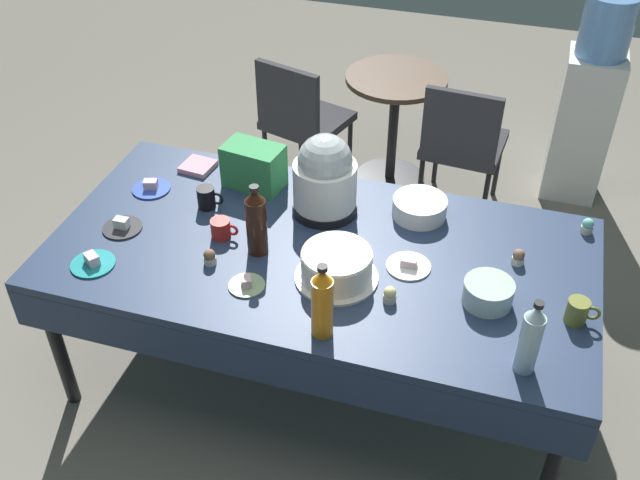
{
  "coord_description": "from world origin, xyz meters",
  "views": [
    {
      "loc": [
        0.67,
        -2.19,
        2.63
      ],
      "look_at": [
        0.0,
        0.0,
        0.8
      ],
      "focal_mm": 41.09,
      "sensor_mm": 36.0,
      "label": 1
    }
  ],
  "objects": [
    {
      "name": "ground",
      "position": [
        0.0,
        0.0,
        0.0
      ],
      "size": [
        9.0,
        9.0,
        0.0
      ],
      "primitive_type": "plane",
      "color": "slate"
    },
    {
      "name": "potluck_table",
      "position": [
        0.0,
        0.0,
        0.69
      ],
      "size": [
        2.2,
        1.1,
        0.75
      ],
      "color": "navy",
      "rests_on": "ground"
    },
    {
      "name": "frosted_layer_cake",
      "position": [
        0.11,
        -0.15,
        0.81
      ],
      "size": [
        0.32,
        0.32,
        0.13
      ],
      "color": "silver",
      "rests_on": "potluck_table"
    },
    {
      "name": "slow_cooker",
      "position": [
        -0.06,
        0.26,
        0.92
      ],
      "size": [
        0.28,
        0.28,
        0.37
      ],
      "color": "black",
      "rests_on": "potluck_table"
    },
    {
      "name": "glass_salad_bowl",
      "position": [
        0.68,
        -0.11,
        0.8
      ],
      "size": [
        0.19,
        0.19,
        0.09
      ],
      "primitive_type": "cylinder",
      "color": "#B2C6BC",
      "rests_on": "potluck_table"
    },
    {
      "name": "ceramic_snack_bowl",
      "position": [
        0.34,
        0.35,
        0.79
      ],
      "size": [
        0.23,
        0.23,
        0.08
      ],
      "primitive_type": "cylinder",
      "color": "silver",
      "rests_on": "potluck_table"
    },
    {
      "name": "dessert_plate_teal",
      "position": [
        -0.83,
        -0.35,
        0.76
      ],
      "size": [
        0.18,
        0.18,
        0.05
      ],
      "color": "teal",
      "rests_on": "potluck_table"
    },
    {
      "name": "dessert_plate_sage",
      "position": [
        -0.2,
        -0.29,
        0.76
      ],
      "size": [
        0.14,
        0.14,
        0.04
      ],
      "color": "#8CA87F",
      "rests_on": "potluck_table"
    },
    {
      "name": "dessert_plate_charcoal",
      "position": [
        -0.83,
        -0.11,
        0.76
      ],
      "size": [
        0.17,
        0.17,
        0.05
      ],
      "color": "#2D2D33",
      "rests_on": "potluck_table"
    },
    {
      "name": "dessert_plate_white",
      "position": [
        0.36,
        -0.0,
        0.76
      ],
      "size": [
        0.18,
        0.18,
        0.04
      ],
      "color": "white",
      "rests_on": "potluck_table"
    },
    {
      "name": "dessert_plate_cobalt",
      "position": [
        -0.85,
        0.19,
        0.76
      ],
      "size": [
        0.17,
        0.17,
        0.05
      ],
      "color": "#2D4CB2",
      "rests_on": "potluck_table"
    },
    {
      "name": "cupcake_vanilla",
      "position": [
        -0.24,
        0.47,
        0.78
      ],
      "size": [
        0.05,
        0.05,
        0.07
      ],
      "color": "beige",
      "rests_on": "potluck_table"
    },
    {
      "name": "cupcake_lemon",
      "position": [
        0.77,
        0.15,
        0.78
      ],
      "size": [
        0.05,
        0.05,
        0.07
      ],
      "color": "beige",
      "rests_on": "potluck_table"
    },
    {
      "name": "cupcake_mint",
      "position": [
        1.03,
        0.44,
        0.78
      ],
      "size": [
        0.05,
        0.05,
        0.07
      ],
      "color": "beige",
      "rests_on": "potluck_table"
    },
    {
      "name": "cupcake_cocoa",
      "position": [
        0.34,
        -0.21,
        0.78
      ],
      "size": [
        0.05,
        0.05,
        0.07
      ],
      "color": "beige",
      "rests_on": "potluck_table"
    },
    {
      "name": "cupcake_berry",
      "position": [
        -0.39,
        -0.21,
        0.78
      ],
      "size": [
        0.05,
        0.05,
        0.07
      ],
      "color": "beige",
      "rests_on": "potluck_table"
    },
    {
      "name": "soda_bottle_orange_juice",
      "position": [
        0.14,
        -0.44,
        0.89
      ],
      "size": [
        0.08,
        0.08,
        0.31
      ],
      "color": "orange",
      "rests_on": "potluck_table"
    },
    {
      "name": "soda_bottle_water",
      "position": [
        0.84,
        -0.4,
        0.89
      ],
      "size": [
        0.07,
        0.07,
        0.3
      ],
      "color": "silver",
      "rests_on": "potluck_table"
    },
    {
      "name": "soda_bottle_cola",
      "position": [
        -0.24,
        -0.08,
        0.9
      ],
      "size": [
        0.08,
        0.08,
        0.32
      ],
      "color": "#33190F",
      "rests_on": "potluck_table"
    },
    {
      "name": "coffee_mug_olive",
      "position": [
        1.0,
        -0.12,
        0.8
      ],
      "size": [
        0.12,
        0.08,
        0.1
      ],
      "color": "olive",
      "rests_on": "potluck_table"
    },
    {
      "name": "coffee_mug_black",
      "position": [
        -0.55,
        0.14,
        0.8
      ],
      "size": [
        0.12,
        0.08,
        0.1
      ],
      "color": "black",
      "rests_on": "potluck_table"
    },
    {
      "name": "coffee_mug_red",
      "position": [
        -0.41,
        -0.04,
        0.79
      ],
      "size": [
        0.12,
        0.08,
        0.08
      ],
      "color": "#B2231E",
      "rests_on": "potluck_table"
    },
    {
      "name": "soda_carton",
      "position": [
        -0.42,
        0.36,
        0.85
      ],
      "size": [
        0.28,
        0.2,
        0.2
      ],
      "primitive_type": "cube",
      "rotation": [
        0.0,
        0.0,
        -0.15
      ],
      "color": "#338C4C",
      "rests_on": "potluck_table"
    },
    {
      "name": "paper_napkin_stack",
      "position": [
        -0.72,
        0.41,
        0.76
      ],
      "size": [
        0.15,
        0.15,
        0.02
      ],
      "primitive_type": "cube",
      "rotation": [
        0.0,
        0.0,
        -0.11
      ],
      "color": "pink",
      "rests_on": "potluck_table"
    },
    {
      "name": "maroon_chair_left",
      "position": [
        -0.57,
        1.47,
        0.49
      ],
      "size": [
        0.55,
        0.55,
        0.85
      ],
      "color": "#333338",
      "rests_on": "ground"
    },
    {
      "name": "maroon_chair_right",
      "position": [
        0.39,
        1.46,
        0.49
      ],
      "size": [
        0.47,
        0.47,
        0.85
      ],
      "color": "#333338",
      "rests_on": "ground"
    },
    {
      "name": "round_cafe_table",
      "position": [
        -0.05,
        1.69,
        0.5
      ],
      "size": [
        0.6,
        0.6,
        0.72
      ],
      "color": "#473323",
      "rests_on": "ground"
    },
    {
      "name": "water_cooler",
      "position": [
        1.04,
        1.9,
        0.59
      ],
      "size": [
        0.32,
        0.32,
        1.24
      ],
      "color": "silver",
      "rests_on": "ground"
    }
  ]
}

